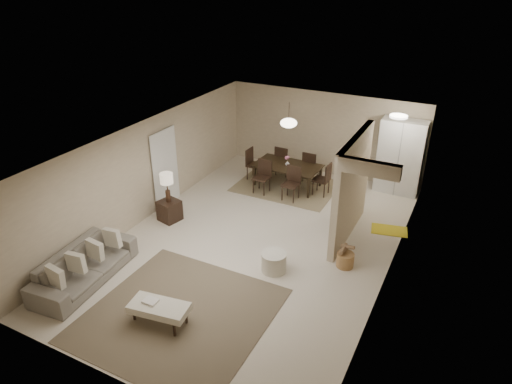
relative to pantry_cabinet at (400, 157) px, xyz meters
The scene contains 22 objects.
floor 4.88m from the pantry_cabinet, 119.52° to the right, with size 9.00×9.00×0.00m, color beige.
ceiling 4.98m from the pantry_cabinet, 119.52° to the right, with size 9.00×9.00×0.00m, color white.
back_wall 2.38m from the pantry_cabinet, behind, with size 6.00×6.00×0.00m, color tan.
left_wall 6.77m from the pantry_cabinet, 142.20° to the right, with size 9.00×9.00×0.00m, color tan.
right_wall 4.21m from the pantry_cabinet, 81.10° to the right, with size 9.00×9.00×0.00m, color tan.
partition 2.96m from the pantry_cabinet, 100.74° to the right, with size 0.15×2.50×2.50m, color tan.
doorway 6.40m from the pantry_cabinet, 146.29° to the right, with size 0.04×0.90×2.04m, color black.
pantry_cabinet is the anchor object (origin of this frame).
flush_light 1.70m from the pantry_cabinet, 93.01° to the right, with size 0.44×0.44×0.05m, color white.
living_rug 7.51m from the pantry_cabinet, 109.61° to the right, with size 3.20×3.20×0.01m, color brown.
sofa 8.52m from the pantry_cabinet, 124.43° to the right, with size 0.92×2.35×0.69m, color slate.
ottoman_bench 7.82m from the pantry_cabinet, 110.25° to the right, with size 1.13×0.65×0.38m.
side_table 6.41m from the pantry_cabinet, 138.35° to the right, with size 0.48×0.48×0.53m, color black.
table_lamp 6.36m from the pantry_cabinet, 138.35° to the right, with size 0.32×0.32×0.76m.
round_pouf 5.27m from the pantry_cabinet, 106.92° to the right, with size 0.54×0.54×0.42m, color beige.
wicker_basket 4.25m from the pantry_cabinet, 92.99° to the right, with size 0.37×0.37×0.32m, color brown.
dining_rug 3.27m from the pantry_cabinet, 158.91° to the right, with size 2.80×2.10×0.01m, color #8C7B56.
dining_table 3.18m from the pantry_cabinet, 158.91° to the right, with size 1.88×1.05×0.66m, color black.
dining_chairs 3.15m from the pantry_cabinet, 158.91° to the right, with size 2.54×1.87×0.94m.
vase 3.12m from the pantry_cabinet, 158.91° to the right, with size 0.13×0.13×0.13m, color white.
yellow_mat 2.49m from the pantry_cabinet, 81.86° to the right, with size 0.85×0.52×0.01m, color yellow.
pendant_light 3.22m from the pantry_cabinet, 158.91° to the right, with size 0.46×0.46×0.71m.
Camera 1 is at (4.06, -8.02, 5.82)m, focal length 32.00 mm.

